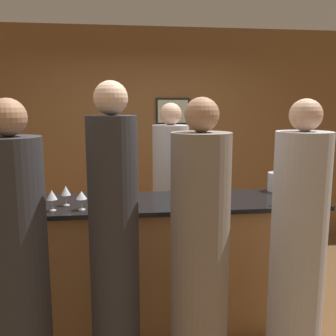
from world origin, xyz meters
TOP-DOWN VIEW (x-y plane):
  - ground_plane at (0.00, 0.00)m, footprint 14.00×14.00m
  - back_wall at (0.00, 1.96)m, footprint 8.00×0.08m
  - bar_counter at (0.00, 0.00)m, footprint 2.60×0.67m
  - bartender at (0.18, 0.75)m, footprint 0.36×0.36m
  - guest_0 at (-0.92, -0.76)m, footprint 0.36×0.36m
  - guest_1 at (0.16, -0.77)m, footprint 0.36×0.36m
  - guest_2 at (-0.36, -0.72)m, footprint 0.30×0.30m
  - guest_3 at (0.79, -0.79)m, footprint 0.34×0.34m
  - wine_bottle_0 at (0.95, -0.24)m, footprint 0.08×0.08m
  - ice_bucket at (1.08, 0.23)m, footprint 0.18×0.18m
  - wine_glass_0 at (-0.94, 0.02)m, footprint 0.06×0.06m
  - wine_glass_1 at (-0.81, -0.19)m, footprint 0.08×0.08m
  - wine_glass_2 at (-0.74, -0.06)m, footprint 0.08×0.08m
  - wine_glass_3 at (-0.60, -0.20)m, footprint 0.08×0.08m

SIDE VIEW (x-z plane):
  - ground_plane at x=0.00m, z-range 0.00..0.00m
  - bar_counter at x=0.00m, z-range 0.00..1.06m
  - bartender at x=0.18m, z-range -0.07..1.78m
  - guest_0 at x=-0.92m, z-range -0.07..1.80m
  - guest_3 at x=0.79m, z-range -0.06..1.80m
  - guest_1 at x=0.16m, z-range -0.07..1.80m
  - guest_2 at x=-0.36m, z-range -0.05..1.91m
  - ice_bucket at x=1.08m, z-range 1.06..1.23m
  - wine_bottle_0 at x=0.95m, z-range 1.03..1.30m
  - wine_glass_3 at x=-0.60m, z-range 1.10..1.24m
  - wine_glass_0 at x=-0.94m, z-range 1.10..1.25m
  - wine_glass_2 at x=-0.74m, z-range 1.10..1.25m
  - wine_glass_1 at x=-0.81m, z-range 1.10..1.26m
  - back_wall at x=0.00m, z-range 0.00..2.80m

